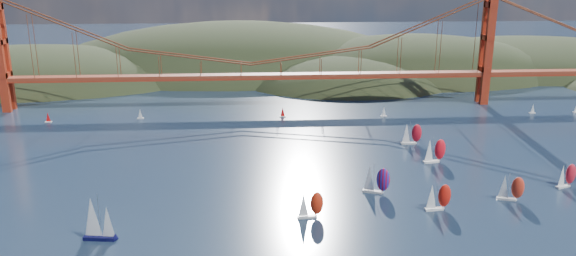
# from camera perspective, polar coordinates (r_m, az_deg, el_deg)

# --- Properties ---
(headlands) EXTENTS (725.00, 225.00, 96.00)m
(headlands) POSITION_cam_1_polar(r_m,az_deg,el_deg) (388.22, 2.94, 4.07)
(headlands) COLOR black
(headlands) RESTS_ON ground
(bridge) EXTENTS (552.00, 12.00, 55.00)m
(bridge) POSITION_cam_1_polar(r_m,az_deg,el_deg) (280.94, -4.17, 8.57)
(bridge) COLOR maroon
(bridge) RESTS_ON ground
(sloop_navy) EXTENTS (8.69, 5.28, 13.12)m
(sloop_navy) POSITION_cam_1_polar(r_m,az_deg,el_deg) (157.05, -18.86, -8.78)
(sloop_navy) COLOR #0A0A33
(sloop_navy) RESTS_ON ground
(racer_0) EXTENTS (7.74, 3.62, 8.74)m
(racer_0) POSITION_cam_1_polar(r_m,az_deg,el_deg) (161.73, 2.23, -7.75)
(racer_0) COLOR silver
(racer_0) RESTS_ON ground
(racer_1) EXTENTS (7.95, 3.61, 9.00)m
(racer_1) POSITION_cam_1_polar(r_m,az_deg,el_deg) (172.11, 14.97, -6.75)
(racer_1) COLOR white
(racer_1) RESTS_ON ground
(racer_2) EXTENTS (7.88, 4.82, 8.82)m
(racer_2) POSITION_cam_1_polar(r_m,az_deg,el_deg) (186.01, 21.67, -5.64)
(racer_2) COLOR silver
(racer_2) RESTS_ON ground
(racer_3) EXTENTS (8.77, 4.76, 9.84)m
(racer_3) POSITION_cam_1_polar(r_m,az_deg,el_deg) (211.77, 14.65, -2.21)
(racer_3) COLOR white
(racer_3) RESTS_ON ground
(racer_4) EXTENTS (7.81, 5.16, 8.73)m
(racer_4) POSITION_cam_1_polar(r_m,az_deg,el_deg) (203.93, 26.42, -4.32)
(racer_4) COLOR silver
(racer_4) RESTS_ON ground
(racer_5) EXTENTS (8.06, 3.22, 9.32)m
(racer_5) POSITION_cam_1_polar(r_m,az_deg,el_deg) (231.17, 12.42, -0.55)
(racer_5) COLOR silver
(racer_5) RESTS_ON ground
(racer_rwb) EXTENTS (8.74, 5.66, 9.77)m
(racer_rwb) POSITION_cam_1_polar(r_m,az_deg,el_deg) (180.25, 8.91, -5.17)
(racer_rwb) COLOR silver
(racer_rwb) RESTS_ON ground
(distant_boat_2) EXTENTS (3.00, 2.00, 4.70)m
(distant_boat_2) POSITION_cam_1_polar(r_m,az_deg,el_deg) (279.77, -23.20, 1.01)
(distant_boat_2) COLOR silver
(distant_boat_2) RESTS_ON ground
(distant_boat_3) EXTENTS (3.00, 2.00, 4.70)m
(distant_boat_3) POSITION_cam_1_polar(r_m,az_deg,el_deg) (272.16, -14.79, 1.40)
(distant_boat_3) COLOR silver
(distant_boat_3) RESTS_ON ground
(distant_boat_4) EXTENTS (3.00, 2.00, 4.70)m
(distant_boat_4) POSITION_cam_1_polar(r_m,az_deg,el_deg) (297.34, 23.61, 1.81)
(distant_boat_4) COLOR silver
(distant_boat_4) RESTS_ON ground
(distant_boat_5) EXTENTS (3.00, 2.00, 4.70)m
(distant_boat_5) POSITION_cam_1_polar(r_m,az_deg,el_deg) (307.97, 27.24, 1.82)
(distant_boat_5) COLOR silver
(distant_boat_5) RESTS_ON ground
(distant_boat_8) EXTENTS (3.00, 2.00, 4.70)m
(distant_boat_8) POSITION_cam_1_polar(r_m,az_deg,el_deg) (270.66, 9.71, 1.63)
(distant_boat_8) COLOR silver
(distant_boat_8) RESTS_ON ground
(distant_boat_9) EXTENTS (3.00, 2.00, 4.70)m
(distant_boat_9) POSITION_cam_1_polar(r_m,az_deg,el_deg) (266.23, -0.55, 1.63)
(distant_boat_9) COLOR silver
(distant_boat_9) RESTS_ON ground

